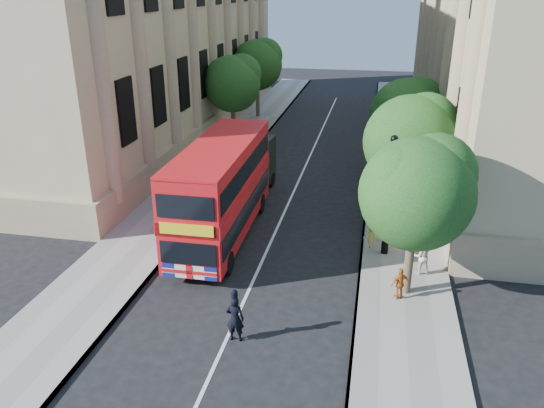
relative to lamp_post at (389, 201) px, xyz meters
The scene contains 17 objects.
ground 8.20m from the lamp_post, 129.81° to the right, with size 120.00×120.00×0.00m, color black.
pavement_right 4.75m from the lamp_post, 79.38° to the left, with size 3.50×80.00×0.12m, color gray.
pavement_left 11.73m from the lamp_post, 159.59° to the left, with size 3.50×80.00×0.12m, color gray.
building_right 21.06m from the lamp_post, 63.95° to the left, with size 12.00×38.00×18.00m, color tan.
building_left 26.82m from the lamp_post, 136.25° to the left, with size 12.00×38.00×18.00m, color tan.
tree_right_near 3.54m from the lamp_post, 74.15° to the right, with size 4.00×4.00×6.08m.
tree_right_mid 3.70m from the lamp_post, 74.48° to the left, with size 4.20×4.20×6.37m.
tree_right_far 9.25m from the lamp_post, 84.67° to the left, with size 4.00×4.00×6.15m.
tree_left_far 19.52m from the lamp_post, 124.35° to the left, with size 4.00×4.00×6.30m.
tree_left_back 26.51m from the lamp_post, 114.51° to the left, with size 4.20×4.20×6.65m.
lamp_post is the anchor object (origin of this frame).
double_decker_bus 7.27m from the lamp_post, behind, with size 2.62×9.36×4.30m.
box_van 9.42m from the lamp_post, 143.00° to the left, with size 2.44×5.16×2.86m.
police_constable 8.53m from the lamp_post, 124.26° to the right, with size 0.59×0.39×1.61m, color black.
woman_pedestrian 2.59m from the lamp_post, 46.37° to the right, with size 0.73×0.57×1.50m, color silver.
child_a 3.98m from the lamp_post, 81.45° to the right, with size 0.72×0.30×1.23m, color #C26A22.
child_b 1.95m from the lamp_post, 151.27° to the left, with size 0.73×0.42×1.12m, color #D2C947.
Camera 1 is at (4.28, -14.65, 10.67)m, focal length 35.00 mm.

